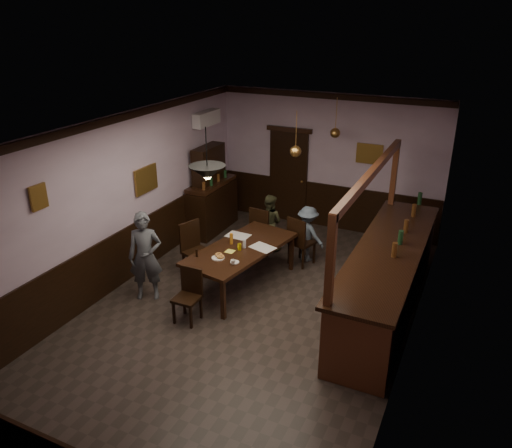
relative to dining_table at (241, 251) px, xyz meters
The scene contains 31 objects.
room 1.21m from the dining_table, 56.37° to the right, with size 5.01×8.01×3.01m.
dining_table is the anchor object (origin of this frame).
chair_far_left 1.35m from the dining_table, 98.82° to the left, with size 0.46×0.46×0.99m.
chair_far_right 1.35m from the dining_table, 60.55° to the left, with size 0.54×0.54×0.99m.
chair_near 1.34m from the dining_table, 100.97° to the right, with size 0.39×0.39×0.88m.
chair_side 0.96m from the dining_table, behind, with size 0.57×0.57×1.03m.
person_standing 1.63m from the dining_table, 140.40° to the right, with size 0.57×0.37×1.55m, color #4D5158.
person_seated_left 1.62m from the dining_table, 95.82° to the left, with size 0.57×0.44×1.17m, color #45462A.
person_seated_right 1.62m from the dining_table, 63.44° to the left, with size 0.72×0.41×1.12m, color slate.
newspaper_left 0.49m from the dining_table, 122.91° to the left, with size 0.42×0.30×0.01m, color silver.
newspaper_right 0.39m from the dining_table, 22.30° to the left, with size 0.42×0.30×0.01m, color silver.
napkin 0.25m from the dining_table, 111.79° to the right, with size 0.15×0.15×0.00m, color #EFEF58.
saucer 0.58m from the dining_table, 72.98° to the right, with size 0.15×0.15×0.01m, color white.
coffee_cup 0.67m from the dining_table, 73.92° to the right, with size 0.08×0.08×0.07m, color white.
pastry_plate 0.56m from the dining_table, 105.52° to the right, with size 0.22×0.22×0.01m, color white.
pastry_ring_a 0.52m from the dining_table, 109.54° to the right, with size 0.13×0.13×0.04m, color #C68C47.
pastry_ring_b 0.55m from the dining_table, 101.57° to the right, with size 0.13×0.13×0.04m, color #C68C47.
soda_can 0.17m from the dining_table, 74.89° to the right, with size 0.07×0.07×0.12m, color yellow.
beer_glass 0.27m from the dining_table, 166.31° to the left, with size 0.06×0.06×0.20m, color #BF721E.
water_glass 0.15m from the dining_table, 11.08° to the left, with size 0.06×0.06×0.15m, color silver.
pepper_mill 0.82m from the dining_table, 128.23° to the right, with size 0.04×0.04×0.14m, color black.
sideboard 2.59m from the dining_table, 131.40° to the left, with size 0.52×1.45×1.91m.
bar_counter 2.51m from the dining_table, ahead, with size 0.99×4.24×2.38m.
door_back 3.24m from the dining_table, 97.14° to the left, with size 0.90×0.06×2.10m, color black.
ac_unit 3.36m from the dining_table, 131.19° to the left, with size 0.20×0.85×0.30m.
picture_left_small 3.39m from the dining_table, 129.83° to the right, with size 0.04×0.28×0.36m.
picture_left_large 2.21m from the dining_table, behind, with size 0.04×0.62×0.48m.
picture_back 3.67m from the dining_table, 66.44° to the left, with size 0.55×0.04×0.42m.
pendant_iron 1.81m from the dining_table, 100.37° to the right, with size 0.56×0.56×0.80m.
pendant_brass_mid 1.97m from the dining_table, 58.11° to the left, with size 0.20×0.20×0.81m.
pendant_brass_far 3.19m from the dining_table, 73.14° to the left, with size 0.20×0.20×0.81m.
Camera 1 is at (3.09, -6.22, 4.54)m, focal length 35.00 mm.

